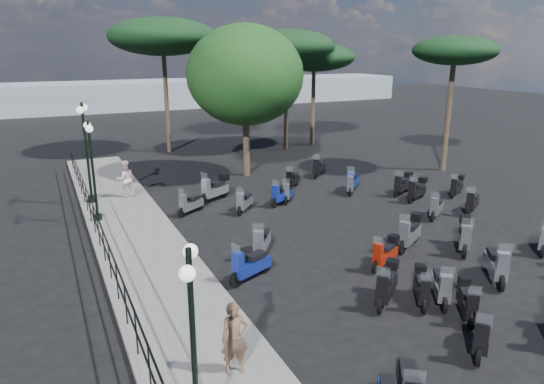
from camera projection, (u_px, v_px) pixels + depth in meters
name	position (u px, v px, depth m)	size (l,w,h in m)	color
ground	(346.00, 247.00, 16.95)	(120.00, 120.00, 0.00)	black
sidewalk	(141.00, 246.00, 16.84)	(3.00, 30.00, 0.15)	#615F5C
railing	(100.00, 232.00, 15.89)	(0.04, 26.04, 1.10)	black
lamp_post_0	(193.00, 337.00, 7.82)	(0.52, 1.02, 3.61)	black
lamp_post_1	(92.00, 165.00, 18.54)	(0.32, 1.16, 3.94)	black
lamp_post_2	(86.00, 146.00, 20.73)	(0.54, 1.26, 4.37)	black
woman	(235.00, 338.00, 9.98)	(0.58, 0.38, 1.58)	brown
pedestrian_far	(125.00, 179.00, 21.96)	(0.82, 0.64, 1.68)	silver
scooter_2	(387.00, 286.00, 13.12)	(1.40, 1.19, 1.34)	black
scooter_3	(250.00, 266.00, 14.38)	(1.63, 0.88, 1.38)	black
scooter_4	(215.00, 189.00, 21.91)	(1.67, 1.11, 1.47)	black
scooter_5	(190.00, 204.00, 20.20)	(1.34, 0.93, 1.22)	black
scooter_6	(482.00, 335.00, 10.98)	(1.33, 1.09, 1.29)	black
scooter_7	(467.00, 302.00, 12.41)	(0.98, 1.28, 1.18)	black
scooter_8	(385.00, 254.00, 15.28)	(1.42, 0.83, 1.21)	black
scooter_9	(262.00, 243.00, 16.09)	(1.11, 1.47, 1.38)	black
scooter_10	(281.00, 195.00, 21.41)	(1.41, 0.92, 1.26)	black
scooter_11	(244.00, 202.00, 20.46)	(1.14, 1.18, 1.23)	black
scooter_13	(441.00, 287.00, 13.15)	(1.04, 1.42, 1.32)	black
scooter_14	(496.00, 266.00, 14.32)	(1.18, 1.57, 1.47)	black
scooter_15	(410.00, 233.00, 16.73)	(1.63, 1.09, 1.44)	black
scooter_16	(286.00, 192.00, 21.88)	(0.86, 1.38, 1.21)	black
scooter_17	(292.00, 180.00, 23.91)	(1.17, 1.14, 1.23)	black
scooter_19	(544.00, 240.00, 16.42)	(1.37, 1.01, 1.28)	black
scooter_20	(464.00, 236.00, 16.50)	(1.36, 1.40, 1.41)	black
scooter_21	(417.00, 190.00, 21.98)	(1.51, 0.87, 1.28)	black
scooter_22	(350.00, 185.00, 23.08)	(0.98, 1.31, 1.22)	black
scooter_23	(319.00, 168.00, 26.12)	(1.30, 1.24, 1.35)	black
scooter_26	(472.00, 203.00, 20.29)	(1.44, 0.98, 1.30)	black
scooter_27	(437.00, 208.00, 19.73)	(1.35, 0.95, 1.24)	black
scooter_28	(457.00, 187.00, 22.70)	(1.35, 0.88, 1.18)	black
scooter_29	(353.00, 182.00, 23.44)	(1.33, 1.23, 1.36)	black
scooter_30	(422.00, 288.00, 13.11)	(0.98, 1.28, 1.18)	black
scooter_32	(403.00, 185.00, 22.91)	(1.51, 0.87, 1.28)	black
broadleaf_tree	(245.00, 75.00, 25.01)	(6.09, 6.09, 7.93)	#38281E
pine_0	(287.00, 47.00, 31.26)	(6.24, 6.24, 7.88)	#38281E
pine_1	(314.00, 57.00, 33.13)	(5.56, 5.56, 7.06)	#38281E
pine_2	(163.00, 37.00, 30.40)	(6.81, 6.81, 8.57)	#38281E
pine_3	(455.00, 51.00, 25.76)	(4.47, 4.47, 7.35)	#38281E
distant_hills	(125.00, 95.00, 55.43)	(70.00, 8.00, 3.00)	gray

